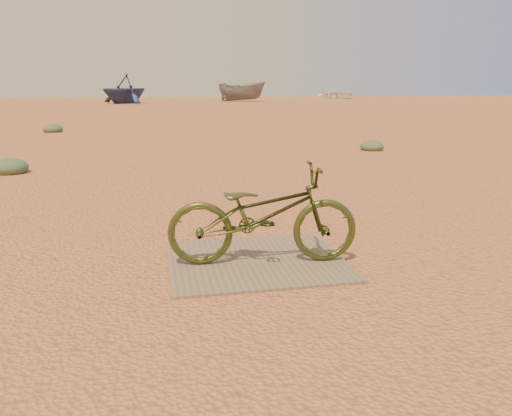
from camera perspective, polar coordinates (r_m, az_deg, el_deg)
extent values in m
plane|color=#D17B47|center=(3.72, -5.87, -9.48)|extent=(120.00, 120.00, 0.00)
cube|color=#7A6350|center=(4.29, 0.00, -6.01)|extent=(1.48, 1.30, 0.02)
imported|color=#38431C|center=(4.10, 0.80, -0.74)|extent=(1.62, 0.72, 0.82)
imported|color=navy|center=(42.79, -14.81, 13.05)|extent=(5.88, 5.90, 2.35)
imported|color=slate|center=(46.81, -1.67, 13.17)|extent=(4.78, 3.93, 1.77)
imported|color=white|center=(57.71, 9.49, 12.77)|extent=(4.67, 5.77, 1.06)
ellipsoid|color=#556C4A|center=(9.57, -26.28, 3.61)|extent=(0.61, 0.61, 0.34)
ellipsoid|color=#556C4A|center=(11.95, 13.08, 6.46)|extent=(0.54, 0.54, 0.30)
ellipsoid|color=#556C4A|center=(17.43, -22.18, 8.04)|extent=(0.61, 0.61, 0.34)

